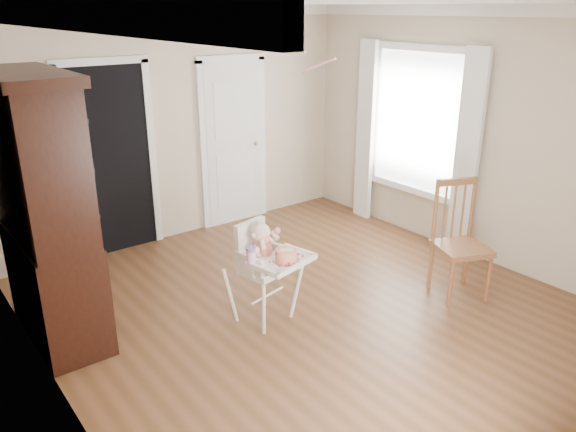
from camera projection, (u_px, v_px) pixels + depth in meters
floor at (315, 311)px, 5.26m from camera, size 5.00×5.00×0.00m
ceiling at (321, 3)px, 4.31m from camera, size 5.00×5.00×0.00m
wall_back at (181, 126)px, 6.65m from camera, size 4.50×0.00×4.50m
wall_left at (43, 232)px, 3.51m from camera, size 0.00×5.00×5.00m
wall_right at (477, 137)px, 6.07m from camera, size 0.00×5.00×5.00m
crown_molding at (321, 11)px, 4.33m from camera, size 4.50×5.00×0.12m
doorway at (110, 157)px, 6.21m from camera, size 1.06×0.05×2.22m
closet_door at (234, 145)px, 7.14m from camera, size 0.96×0.09×2.13m
window_right at (414, 131)px, 6.64m from camera, size 0.13×1.84×2.30m
high_chair at (264, 261)px, 4.92m from camera, size 0.66×0.76×0.94m
baby at (261, 246)px, 4.88m from camera, size 0.30×0.22×0.42m
cake at (286, 255)px, 4.73m from camera, size 0.23×0.23×0.11m
sippy_cup at (251, 256)px, 4.66m from camera, size 0.08×0.08×0.19m
china_cabinet at (45, 212)px, 4.52m from camera, size 0.59×1.32×2.23m
dining_chair at (460, 244)px, 5.41m from camera, size 0.61×0.61×1.14m
streamer at (287, 45)px, 5.61m from camera, size 0.12×0.49×0.15m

